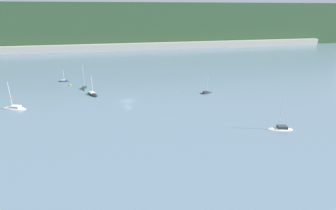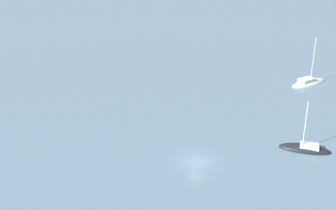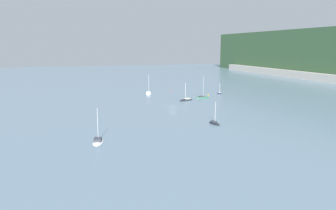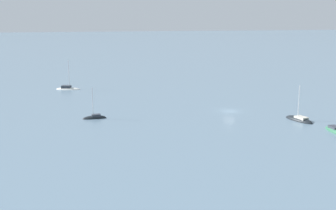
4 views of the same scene
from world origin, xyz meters
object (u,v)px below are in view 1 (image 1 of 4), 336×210
at_px(sailboat_0, 206,93).
at_px(mooring_buoy_0, 70,85).
at_px(sailboat_4, 14,109).
at_px(mooring_buoy_1, 12,97).
at_px(sailboat_3, 93,95).
at_px(sailboat_5, 64,81).
at_px(sailboat_1, 85,88).
at_px(sailboat_2, 280,129).

height_order(sailboat_0, mooring_buoy_0, sailboat_0).
height_order(sailboat_4, mooring_buoy_1, sailboat_4).
height_order(sailboat_3, sailboat_4, sailboat_4).
distance_m(sailboat_4, sailboat_5, 36.56).
bearing_deg(sailboat_3, sailboat_0, 56.72).
bearing_deg(mooring_buoy_1, sailboat_5, 52.64).
bearing_deg(sailboat_4, sailboat_1, -116.54).
bearing_deg(sailboat_5, sailboat_1, -45.40).
xyz_separation_m(mooring_buoy_0, mooring_buoy_1, (-20.23, -12.95, -0.07)).
bearing_deg(sailboat_3, mooring_buoy_1, -118.88).
bearing_deg(sailboat_0, sailboat_3, 160.63).
bearing_deg(sailboat_0, sailboat_5, 142.46).
relative_size(sailboat_1, mooring_buoy_0, 16.04).
bearing_deg(sailboat_1, sailboat_3, -163.35).
height_order(sailboat_2, mooring_buoy_1, sailboat_2).
relative_size(sailboat_0, sailboat_1, 0.71).
relative_size(sailboat_1, mooring_buoy_1, 20.00).
relative_size(sailboat_3, sailboat_5, 1.41).
relative_size(sailboat_0, sailboat_3, 0.88).
height_order(sailboat_5, mooring_buoy_1, sailboat_5).
bearing_deg(mooring_buoy_1, sailboat_3, -5.37).
height_order(sailboat_1, mooring_buoy_0, sailboat_1).
distance_m(sailboat_3, sailboat_5, 28.12).
bearing_deg(mooring_buoy_0, mooring_buoy_1, -147.38).
xyz_separation_m(sailboat_2, mooring_buoy_0, (-64.93, 60.71, 0.20)).
height_order(sailboat_3, sailboat_5, sailboat_3).
xyz_separation_m(sailboat_0, mooring_buoy_1, (-76.31, 10.74, 0.18)).
distance_m(sailboat_4, mooring_buoy_1, 14.58).
relative_size(sailboat_2, sailboat_3, 1.05).
bearing_deg(sailboat_2, sailboat_1, -30.03).
bearing_deg(sailboat_1, sailboat_0, -114.10).
bearing_deg(sailboat_5, sailboat_3, -51.28).
bearing_deg(sailboat_0, sailboat_1, 150.76).
xyz_separation_m(sailboat_2, sailboat_5, (-69.00, 68.93, -0.07)).
xyz_separation_m(sailboat_1, mooring_buoy_0, (-6.74, 6.08, 0.25)).
relative_size(sailboat_1, sailboat_5, 1.76).
height_order(sailboat_0, sailboat_5, sailboat_0).
relative_size(sailboat_0, mooring_buoy_0, 11.40).
bearing_deg(sailboat_4, mooring_buoy_0, -99.38).
relative_size(sailboat_5, mooring_buoy_1, 11.39).
bearing_deg(sailboat_3, mooring_buoy_0, -169.96).
distance_m(sailboat_2, sailboat_4, 87.06).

